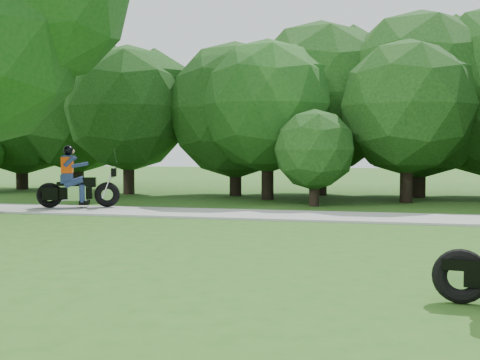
# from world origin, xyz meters

# --- Properties ---
(ground) EXTENTS (100.00, 100.00, 0.00)m
(ground) POSITION_xyz_m (0.00, 0.00, 0.00)
(ground) COLOR #285B1A
(ground) RESTS_ON ground
(walkway) EXTENTS (60.00, 2.20, 0.06)m
(walkway) POSITION_xyz_m (0.00, 8.00, 0.03)
(walkway) COLOR #979792
(walkway) RESTS_ON ground
(tree_line) EXTENTS (40.74, 11.08, 7.23)m
(tree_line) POSITION_xyz_m (2.15, 14.77, 3.62)
(tree_line) COLOR black
(tree_line) RESTS_ON ground
(touring_motorcycle) EXTENTS (2.35, 1.41, 1.88)m
(touring_motorcycle) POSITION_xyz_m (-8.35, 8.38, 0.74)
(touring_motorcycle) COLOR black
(touring_motorcycle) RESTS_ON walkway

